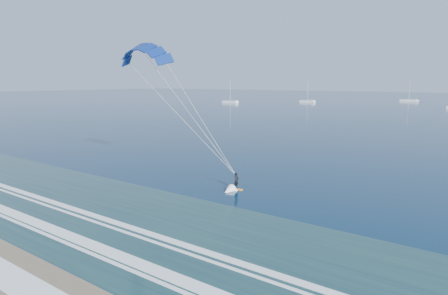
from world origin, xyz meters
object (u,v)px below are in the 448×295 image
object	(u,v)px
sailboat_0	(230,102)
sailboat_1	(307,101)
kitesurfer_rig	(185,107)
sailboat_2	(409,100)

from	to	relation	value
sailboat_0	sailboat_1	xyz separation A→B (m)	(32.11, 28.87, -0.01)
kitesurfer_rig	sailboat_0	size ratio (longest dim) A/B	1.35
kitesurfer_rig	sailboat_0	bearing A→B (deg)	124.10
sailboat_2	kitesurfer_rig	bearing A→B (deg)	-84.06
sailboat_0	sailboat_2	world-z (taller)	sailboat_0
kitesurfer_rig	sailboat_1	bearing A→B (deg)	110.73
kitesurfer_rig	sailboat_1	world-z (taller)	kitesurfer_rig
kitesurfer_rig	sailboat_1	distance (m)	185.16
sailboat_0	sailboat_1	distance (m)	43.18
sailboat_1	kitesurfer_rig	bearing A→B (deg)	-69.27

